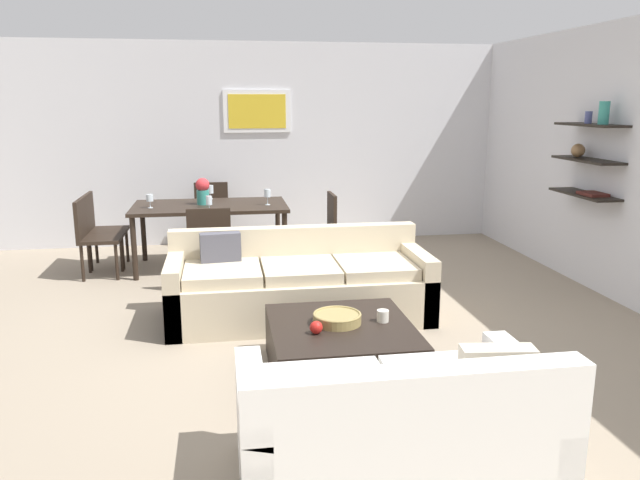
{
  "coord_description": "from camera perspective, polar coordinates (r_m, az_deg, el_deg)",
  "views": [
    {
      "loc": [
        -0.8,
        -4.98,
        1.95
      ],
      "look_at": [
        0.03,
        0.2,
        0.75
      ],
      "focal_mm": 34.61,
      "sensor_mm": 36.0,
      "label": 1
    }
  ],
  "objects": [
    {
      "name": "ground_plane",
      "position": [
        5.4,
        0.02,
        -8.26
      ],
      "size": [
        18.0,
        18.0,
        0.0
      ],
      "primitive_type": "plane",
      "color": "gray"
    },
    {
      "name": "back_wall_unit",
      "position": [
        8.6,
        -1.79,
        8.9
      ],
      "size": [
        8.4,
        0.09,
        2.7
      ],
      "color": "silver",
      "rests_on": "ground"
    },
    {
      "name": "right_wall_shelf_unit",
      "position": [
        6.79,
        25.42,
        6.59
      ],
      "size": [
        0.34,
        8.2,
        2.7
      ],
      "color": "silver",
      "rests_on": "ground"
    },
    {
      "name": "sofa_beige",
      "position": [
        5.6,
        -2.03,
        -4.33
      ],
      "size": [
        2.32,
        0.9,
        0.78
      ],
      "color": "beige",
      "rests_on": "ground"
    },
    {
      "name": "loveseat_white",
      "position": [
        3.33,
        7.18,
        -17.03
      ],
      "size": [
        1.6,
        0.9,
        0.78
      ],
      "color": "white",
      "rests_on": "ground"
    },
    {
      "name": "coffee_table",
      "position": [
        4.5,
        1.97,
        -10.1
      ],
      "size": [
        1.01,
        1.07,
        0.38
      ],
      "color": "black",
      "rests_on": "ground"
    },
    {
      "name": "decorative_bowl",
      "position": [
        4.45,
        1.59,
        -7.2
      ],
      "size": [
        0.35,
        0.35,
        0.08
      ],
      "color": "#99844C",
      "rests_on": "coffee_table"
    },
    {
      "name": "candle_jar",
      "position": [
        4.5,
        5.83,
        -7.0
      ],
      "size": [
        0.09,
        0.09,
        0.09
      ],
      "primitive_type": "cylinder",
      "color": "silver",
      "rests_on": "coffee_table"
    },
    {
      "name": "apple_on_coffee_table",
      "position": [
        4.26,
        -0.35,
        -8.08
      ],
      "size": [
        0.09,
        0.09,
        0.09
      ],
      "primitive_type": "sphere",
      "color": "red",
      "rests_on": "coffee_table"
    },
    {
      "name": "dining_table",
      "position": [
        7.32,
        -10.12,
        2.71
      ],
      "size": [
        1.77,
        0.98,
        0.75
      ],
      "color": "black",
      "rests_on": "ground"
    },
    {
      "name": "dining_chair_right_near",
      "position": [
        7.23,
        0.22,
        1.35
      ],
      "size": [
        0.44,
        0.44,
        0.88
      ],
      "color": "black",
      "rests_on": "ground"
    },
    {
      "name": "dining_chair_left_far",
      "position": [
        7.71,
        -19.7,
        1.32
      ],
      "size": [
        0.44,
        0.44,
        0.88
      ],
      "color": "black",
      "rests_on": "ground"
    },
    {
      "name": "dining_chair_left_near",
      "position": [
        7.28,
        -20.31,
        0.63
      ],
      "size": [
        0.44,
        0.44,
        0.88
      ],
      "color": "black",
      "rests_on": "ground"
    },
    {
      "name": "dining_chair_foot",
      "position": [
        6.48,
        -10.16,
        -0.21
      ],
      "size": [
        0.44,
        0.44,
        0.88
      ],
      "color": "black",
      "rests_on": "ground"
    },
    {
      "name": "dining_chair_head",
      "position": [
        8.24,
        -9.98,
        2.58
      ],
      "size": [
        0.44,
        0.44,
        0.88
      ],
      "color": "black",
      "rests_on": "ground"
    },
    {
      "name": "wine_glass_left_near",
      "position": [
        7.22,
        -15.47,
        3.74
      ],
      "size": [
        0.08,
        0.08,
        0.16
      ],
      "color": "silver",
      "rests_on": "dining_table"
    },
    {
      "name": "wine_glass_head",
      "position": [
        7.72,
        -10.13,
        4.6
      ],
      "size": [
        0.08,
        0.08,
        0.17
      ],
      "color": "silver",
      "rests_on": "dining_table"
    },
    {
      "name": "wine_glass_right_near",
      "position": [
        7.19,
        -4.88,
        4.3
      ],
      "size": [
        0.07,
        0.07,
        0.18
      ],
      "color": "silver",
      "rests_on": "dining_table"
    },
    {
      "name": "wine_glass_foot",
      "position": [
        6.87,
        -10.22,
        3.58
      ],
      "size": [
        0.07,
        0.07,
        0.17
      ],
      "color": "silver",
      "rests_on": "dining_table"
    },
    {
      "name": "centerpiece_vase",
      "position": [
        7.32,
        -10.79,
        4.51
      ],
      "size": [
        0.16,
        0.16,
        0.31
      ],
      "color": "teal",
      "rests_on": "dining_table"
    }
  ]
}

